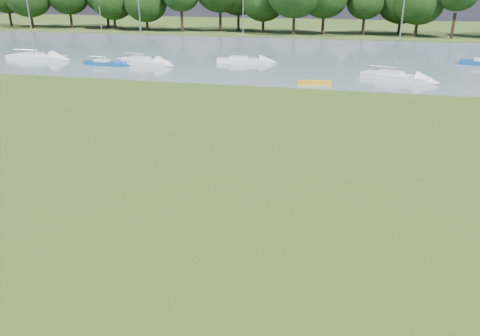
% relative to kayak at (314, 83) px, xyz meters
% --- Properties ---
extents(ground, '(220.00, 220.00, 0.00)m').
position_rel_kayak_xyz_m(ground, '(0.76, -24.00, -0.21)').
color(ground, '#4E6424').
extents(river, '(220.00, 40.00, 0.10)m').
position_rel_kayak_xyz_m(river, '(0.76, 18.00, -0.21)').
color(river, slate).
rests_on(river, ground).
extents(far_bank, '(220.00, 20.00, 0.40)m').
position_rel_kayak_xyz_m(far_bank, '(0.76, 48.00, -0.21)').
color(far_bank, '#4C6626').
rests_on(far_bank, ground).
extents(kayak, '(3.27, 1.09, 0.32)m').
position_rel_kayak_xyz_m(kayak, '(0.00, 0.00, 0.00)').
color(kayak, '#F6A813').
rests_on(kayak, river).
extents(sailboat_0, '(6.73, 4.44, 9.95)m').
position_rel_kayak_xyz_m(sailboat_0, '(7.44, 4.10, 0.34)').
color(sailboat_0, white).
rests_on(sailboat_0, river).
extents(sailboat_1, '(4.93, 1.57, 6.49)m').
position_rel_kayak_xyz_m(sailboat_1, '(-24.66, 5.19, 0.24)').
color(sailboat_1, navy).
rests_on(sailboat_1, river).
extents(sailboat_3, '(7.05, 3.65, 9.90)m').
position_rel_kayak_xyz_m(sailboat_3, '(-20.70, 6.89, 0.35)').
color(sailboat_3, white).
rests_on(sailboat_3, river).
extents(sailboat_7, '(7.37, 2.18, 8.56)m').
position_rel_kayak_xyz_m(sailboat_7, '(-35.15, 6.98, 0.32)').
color(sailboat_7, white).
rests_on(sailboat_7, river).
extents(sailboat_9, '(6.27, 2.51, 7.62)m').
position_rel_kayak_xyz_m(sailboat_9, '(-9.53, 10.59, 0.29)').
color(sailboat_9, white).
rests_on(sailboat_9, river).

